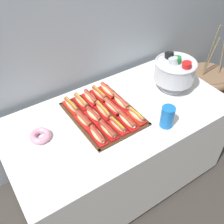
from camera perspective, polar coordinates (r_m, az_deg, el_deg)
ground_plane at (r=2.37m, az=1.08°, el=-13.74°), size 10.00×10.00×0.00m
back_wall at (r=1.88m, az=-7.84°, el=21.37°), size 6.00×0.10×2.60m
buffet_table at (r=2.05m, az=1.22°, el=-7.66°), size 1.57×0.81×0.74m
floor_vase at (r=2.91m, az=19.00°, el=3.63°), size 0.54×0.54×1.03m
serving_tray at (r=1.79m, az=-1.87°, el=-0.46°), size 0.42×0.53×0.01m
hot_dog_0 at (r=1.62m, az=-3.15°, el=-5.05°), size 0.06×0.17×0.06m
hot_dog_1 at (r=1.64m, az=-0.93°, el=-3.91°), size 0.07×0.17×0.06m
hot_dog_2 at (r=1.67m, az=1.20°, el=-2.91°), size 0.07×0.17×0.06m
hot_dog_3 at (r=1.71m, az=3.26°, el=-1.85°), size 0.06×0.18×0.06m
hot_dog_4 at (r=1.74m, az=5.24°, el=-0.83°), size 0.07×0.16×0.06m
hot_dog_5 at (r=1.72m, az=-6.08°, el=-1.65°), size 0.07×0.16×0.06m
hot_dog_6 at (r=1.74m, az=-3.95°, el=-0.69°), size 0.08×0.16×0.06m
hot_dog_7 at (r=1.77m, az=-1.89°, el=0.29°), size 0.07×0.19×0.06m
hot_dog_8 at (r=1.80m, az=0.11°, el=1.13°), size 0.07×0.18×0.06m
hot_dog_9 at (r=1.83m, az=2.04°, el=2.09°), size 0.07×0.18×0.06m
hot_dog_10 at (r=1.83m, az=-8.66°, el=1.31°), size 0.07×0.18×0.06m
hot_dog_11 at (r=1.85m, az=-6.63°, el=2.24°), size 0.06×0.17×0.06m
hot_dog_12 at (r=1.88m, az=-4.65°, el=3.09°), size 0.07×0.17×0.06m
hot_dog_13 at (r=1.91m, az=-2.72°, el=3.92°), size 0.06×0.18×0.06m
hot_dog_14 at (r=1.94m, az=-0.84°, el=4.68°), size 0.07×0.18×0.06m
punch_bowl at (r=1.98m, az=13.40°, el=8.72°), size 0.30×0.30×0.28m
cup_stack at (r=1.71m, az=11.85°, el=-1.02°), size 0.09×0.09×0.15m
donut at (r=1.69m, az=-15.23°, el=-4.97°), size 0.13×0.13×0.04m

